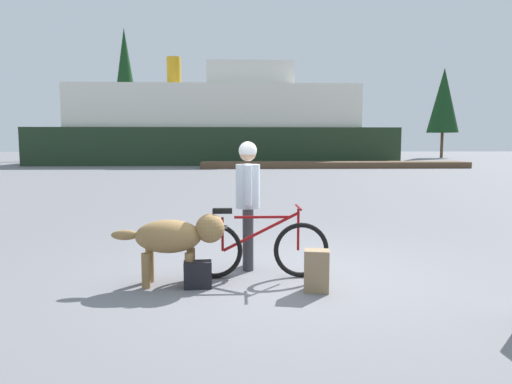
% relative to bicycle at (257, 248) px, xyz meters
% --- Properties ---
extents(ground_plane, '(160.00, 160.00, 0.00)m').
position_rel_bicycle_xyz_m(ground_plane, '(0.30, 0.13, -0.38)').
color(ground_plane, slate).
extents(bicycle, '(1.77, 0.44, 0.90)m').
position_rel_bicycle_xyz_m(bicycle, '(0.00, 0.00, 0.00)').
color(bicycle, black).
rests_on(bicycle, ground_plane).
extents(person_cyclist, '(0.32, 0.53, 1.70)m').
position_rel_bicycle_xyz_m(person_cyclist, '(-0.10, 0.45, 0.64)').
color(person_cyclist, '#333338').
rests_on(person_cyclist, ground_plane).
extents(dog, '(1.33, 0.46, 0.85)m').
position_rel_bicycle_xyz_m(dog, '(-0.97, -0.24, 0.19)').
color(dog, olive).
rests_on(dog, ground_plane).
extents(backpack, '(0.31, 0.25, 0.48)m').
position_rel_bicycle_xyz_m(backpack, '(0.65, -0.58, -0.14)').
color(backpack, '#8C7251').
rests_on(backpack, ground_plane).
extents(handbag_pannier, '(0.33, 0.20, 0.31)m').
position_rel_bicycle_xyz_m(handbag_pannier, '(-0.70, -0.38, -0.22)').
color(handbag_pannier, black).
rests_on(handbag_pannier, ground_plane).
extents(dock_pier, '(17.55, 2.51, 0.40)m').
position_rel_bicycle_xyz_m(dock_pier, '(6.31, 25.52, -0.18)').
color(dock_pier, brown).
rests_on(dock_pier, ground_plane).
extents(ferry_boat, '(27.20, 8.84, 8.36)m').
position_rel_bicycle_xyz_m(ferry_boat, '(-1.67, 32.68, 2.53)').
color(ferry_boat, '#1E331E').
rests_on(ferry_boat, ground_plane).
extents(sailboat_moored, '(6.22, 1.74, 7.52)m').
position_rel_bicycle_xyz_m(sailboat_moored, '(3.68, 36.89, 0.13)').
color(sailboat_moored, navy).
rests_on(sailboat_moored, ground_plane).
extents(pine_tree_far_left, '(2.94, 2.94, 13.27)m').
position_rel_bicycle_xyz_m(pine_tree_far_left, '(-11.46, 44.19, 7.88)').
color(pine_tree_far_left, '#4C331E').
rests_on(pine_tree_far_left, ground_plane).
extents(pine_tree_center, '(3.47, 3.47, 9.51)m').
position_rel_bicycle_xyz_m(pine_tree_center, '(0.50, 44.69, 5.93)').
color(pine_tree_center, '#4C331E').
rests_on(pine_tree_center, ground_plane).
extents(pine_tree_far_right, '(3.30, 3.30, 9.56)m').
position_rel_bicycle_xyz_m(pine_tree_far_right, '(22.03, 44.54, 5.75)').
color(pine_tree_far_right, '#4C331E').
rests_on(pine_tree_far_right, ground_plane).
extents(pine_tree_mid_back, '(3.80, 3.80, 9.62)m').
position_rel_bicycle_xyz_m(pine_tree_mid_back, '(1.39, 51.93, 6.12)').
color(pine_tree_mid_back, '#4C331E').
rests_on(pine_tree_mid_back, ground_plane).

